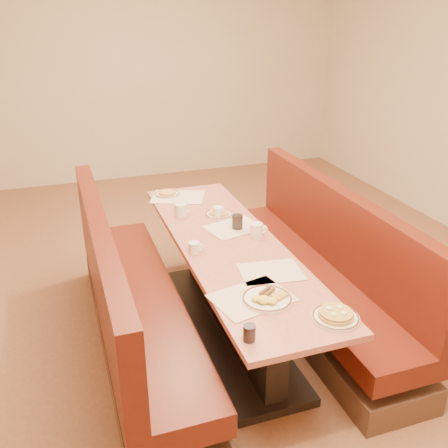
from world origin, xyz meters
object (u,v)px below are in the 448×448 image
object	(u,v)px
booth_left	(131,308)
pancake_plate	(336,316)
coffee_mug_d	(181,210)
soda_tumbler_mid	(237,222)
booth_right	(317,274)
soda_tumbler_near	(249,333)
coffee_mug_a	(257,230)
diner_table	(229,289)
eggs_plate	(267,299)
coffee_mug_c	(218,212)
coffee_mug_b	(194,248)

from	to	relation	value
booth_left	pancake_plate	xyz separation A→B (m)	(0.96, -1.07, 0.41)
pancake_plate	coffee_mug_d	bearing A→B (deg)	104.45
soda_tumbler_mid	pancake_plate	bearing A→B (deg)	-85.98
booth_right	soda_tumbler_near	xyz separation A→B (m)	(-1.01, -1.09, 0.43)
booth_left	coffee_mug_a	xyz separation A→B (m)	(0.96, 0.05, 0.44)
soda_tumbler_near	diner_table	bearing A→B (deg)	75.55
eggs_plate	coffee_mug_a	world-z (taller)	coffee_mug_a
coffee_mug_a	soda_tumbler_near	distance (m)	1.24
booth_right	soda_tumbler_mid	bearing A→B (deg)	159.92
eggs_plate	soda_tumbler_near	size ratio (longest dim) A/B	3.25
soda_tumbler_near	coffee_mug_d	bearing A→B (deg)	87.25
diner_table	booth_left	distance (m)	0.73
coffee_mug_a	soda_tumbler_mid	xyz separation A→B (m)	(-0.09, 0.17, 0.00)
coffee_mug_d	soda_tumbler_near	world-z (taller)	coffee_mug_d
diner_table	coffee_mug_d	xyz separation A→B (m)	(-0.20, 0.60, 0.43)
eggs_plate	coffee_mug_c	distance (m)	1.26
booth_left	eggs_plate	bearing A→B (deg)	-48.87
diner_table	soda_tumbler_near	world-z (taller)	soda_tumbler_near
eggs_plate	coffee_mug_b	bearing A→B (deg)	107.60
pancake_plate	coffee_mug_c	xyz separation A→B (m)	(-0.16, 1.54, 0.03)
coffee_mug_d	coffee_mug_a	bearing A→B (deg)	-60.49
diner_table	coffee_mug_c	distance (m)	0.64
eggs_plate	pancake_plate	bearing A→B (deg)	-45.41
booth_right	coffee_mug_c	size ratio (longest dim) A/B	21.21
pancake_plate	coffee_mug_c	world-z (taller)	coffee_mug_c
booth_left	coffee_mug_d	xyz separation A→B (m)	(0.53, 0.60, 0.44)
diner_table	coffee_mug_a	bearing A→B (deg)	12.20
diner_table	booth_right	bearing A→B (deg)	0.00
booth_right	coffee_mug_b	distance (m)	1.10
pancake_plate	eggs_plate	distance (m)	0.40
eggs_plate	coffee_mug_a	distance (m)	0.88
coffee_mug_a	coffee_mug_b	distance (m)	0.52
soda_tumbler_near	soda_tumbler_mid	size ratio (longest dim) A/B	0.80
coffee_mug_b	soda_tumbler_near	xyz separation A→B (m)	(-0.00, -1.02, 0.00)
booth_right	pancake_plate	bearing A→B (deg)	-115.25
diner_table	booth_left	xyz separation A→B (m)	(-0.73, 0.00, -0.01)
eggs_plate	coffee_mug_d	bearing A→B (deg)	96.17
diner_table	coffee_mug_d	world-z (taller)	coffee_mug_d
diner_table	eggs_plate	size ratio (longest dim) A/B	8.58
soda_tumbler_near	soda_tumbler_mid	distance (m)	1.37
booth_right	coffee_mug_b	bearing A→B (deg)	-176.28
coffee_mug_b	coffee_mug_c	world-z (taller)	coffee_mug_c
booth_left	coffee_mug_d	distance (m)	0.92
pancake_plate	coffee_mug_a	size ratio (longest dim) A/B	1.94
coffee_mug_a	coffee_mug_d	xyz separation A→B (m)	(-0.43, 0.55, 0.00)
coffee_mug_b	soda_tumbler_near	bearing A→B (deg)	-75.92
soda_tumbler_near	booth_right	bearing A→B (deg)	47.02
coffee_mug_a	booth_left	bearing A→B (deg)	-167.89
booth_right	coffee_mug_d	xyz separation A→B (m)	(-0.93, 0.60, 0.44)
coffee_mug_a	soda_tumbler_mid	distance (m)	0.19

